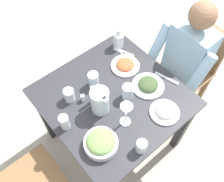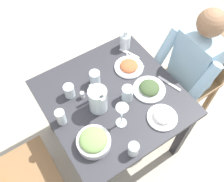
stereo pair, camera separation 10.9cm
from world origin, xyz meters
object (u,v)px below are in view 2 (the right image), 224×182
water_glass_far_right (95,78)px  salt_shaker (82,95)px  water_pitcher (98,99)px  plate_dolmas (149,88)px  plate_rice_curry (129,66)px  oil_carafe (125,42)px  chair_far (11,179)px  water_glass_near_left (133,149)px  chair_near (198,72)px  dining_table (113,106)px  salad_bowl (94,141)px  plate_yoghurt (162,117)px  water_glass_near_right (69,91)px  water_glass_center (127,93)px  diner_near (184,71)px  water_glass_by_pitcher (61,117)px  wine_glass (122,112)px

water_glass_far_right → salt_shaker: 0.15m
water_pitcher → plate_dolmas: 0.38m
plate_rice_curry → oil_carafe: oil_carafe is taller
chair_far → water_glass_far_right: 0.86m
plate_dolmas → water_glass_near_left: 0.46m
chair_near → water_glass_far_right: (0.23, 0.86, 0.29)m
plate_rice_curry → oil_carafe: 0.22m
water_pitcher → plate_rice_curry: bearing=-66.0°
dining_table → water_glass_far_right: bearing=14.0°
salad_bowl → plate_dolmas: 0.54m
chair_far → water_pitcher: size_ratio=4.63×
plate_yoghurt → water_glass_near_right: bearing=40.3°
salad_bowl → water_glass_center: size_ratio=1.79×
diner_near → salad_bowl: 0.92m
plate_rice_curry → salt_shaker: salt_shaker is taller
plate_rice_curry → salad_bowl: bearing=125.1°
plate_dolmas → plate_yoghurt: bearing=163.4°
water_glass_by_pitcher → wine_glass: bearing=-125.3°
plate_rice_curry → chair_far: bearing=99.8°
water_glass_by_pitcher → water_glass_near_left: water_glass_by_pitcher is taller
dining_table → wine_glass: wine_glass is taller
plate_yoghurt → water_glass_by_pitcher: (0.33, 0.54, 0.04)m
water_glass_by_pitcher → salt_shaker: water_glass_by_pitcher is taller
diner_near → water_pitcher: bearing=86.3°
dining_table → water_pitcher: bearing=98.6°
salad_bowl → water_glass_near_right: bearing=-6.7°
plate_yoghurt → water_glass_by_pitcher: 0.64m
chair_far → oil_carafe: (0.37, -1.15, 0.29)m
water_glass_far_right → water_pitcher: bearing=154.7°
salad_bowl → water_pitcher: bearing=-37.7°
diner_near → plate_dolmas: 0.40m
chair_near → water_glass_center: 0.81m
plate_rice_curry → wine_glass: 0.47m
plate_rice_curry → water_glass_near_left: bearing=146.6°
water_glass_near_left → oil_carafe: (0.72, -0.45, 0.01)m
plate_rice_curry → water_glass_near_right: size_ratio=2.18×
water_glass_near_right → water_glass_center: water_glass_center is taller
water_glass_by_pitcher → plate_rice_curry: bearing=-78.7°
water_glass_by_pitcher → chair_near: bearing=-94.2°
salad_bowl → salt_shaker: bearing=-18.4°
salad_bowl → water_glass_near_right: water_glass_near_right is taller
water_glass_far_right → water_glass_near_left: size_ratio=1.20×
chair_near → salt_shaker: 1.04m
water_glass_near_left → salt_shaker: water_glass_near_left is taller
chair_near → salt_shaker: chair_near is taller
chair_far → water_glass_near_right: bearing=-70.3°
salt_shaker → dining_table: bearing=-121.6°
water_pitcher → oil_carafe: size_ratio=1.16×
dining_table → water_glass_by_pitcher: 0.41m
salad_bowl → dining_table: bearing=-51.9°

